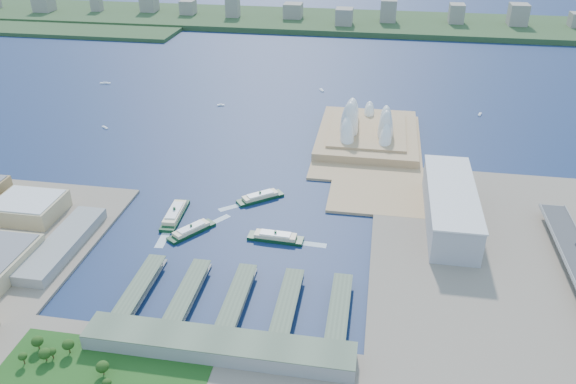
% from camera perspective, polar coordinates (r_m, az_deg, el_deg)
% --- Properties ---
extents(ground, '(3000.00, 3000.00, 0.00)m').
position_cam_1_polar(ground, '(534.91, -4.65, -5.84)').
color(ground, '#0D1E3F').
rests_on(ground, ground).
extents(east_land, '(240.00, 500.00, 3.00)m').
position_cam_1_polar(east_land, '(497.52, 22.30, -11.15)').
color(east_land, gray).
rests_on(east_land, ground).
extents(peninsula, '(135.00, 220.00, 3.00)m').
position_cam_1_polar(peninsula, '(748.64, 8.17, 4.77)').
color(peninsula, tan).
rests_on(peninsula, ground).
extents(far_shore, '(2200.00, 260.00, 12.00)m').
position_cam_1_polar(far_shore, '(1440.63, 4.98, 16.87)').
color(far_shore, '#2D4926').
rests_on(far_shore, ground).
extents(opera_house, '(134.00, 180.00, 58.00)m').
position_cam_1_polar(opera_house, '(755.50, 8.21, 7.50)').
color(opera_house, white).
rests_on(opera_house, peninsula).
extents(toaster_building, '(45.00, 155.00, 35.00)m').
position_cam_1_polar(toaster_building, '(584.40, 16.15, -1.37)').
color(toaster_building, '#9A9A9F').
rests_on(toaster_building, east_land).
extents(ferry_wharves, '(184.00, 90.00, 9.30)m').
position_cam_1_polar(ferry_wharves, '(471.39, -5.17, -10.66)').
color(ferry_wharves, '#51614A').
rests_on(ferry_wharves, ground).
extents(terminal_building, '(200.00, 28.00, 12.00)m').
position_cam_1_polar(terminal_building, '(425.50, -7.10, -15.28)').
color(terminal_building, gray).
rests_on(terminal_building, south_land).
extents(far_skyline, '(1900.00, 140.00, 55.00)m').
position_cam_1_polar(far_skyline, '(1414.49, 4.96, 18.03)').
color(far_skyline, gray).
rests_on(far_skyline, far_shore).
extents(ferry_a, '(19.08, 62.02, 11.58)m').
position_cam_1_polar(ferry_a, '(591.11, -11.44, -2.03)').
color(ferry_a, '#0C3218').
rests_on(ferry_a, ground).
extents(ferry_b, '(49.60, 43.16, 9.95)m').
position_cam_1_polar(ferry_b, '(612.48, -2.85, -0.36)').
color(ferry_b, '#0C3218').
rests_on(ferry_b, ground).
extents(ferry_c, '(40.52, 49.19, 9.69)m').
position_cam_1_polar(ferry_c, '(562.72, -9.80, -3.69)').
color(ferry_c, '#0C3218').
rests_on(ferry_c, ground).
extents(ferry_d, '(54.75, 16.36, 10.24)m').
position_cam_1_polar(ferry_d, '(544.06, -1.28, -4.43)').
color(ferry_d, '#0C3218').
rests_on(ferry_d, ground).
extents(boat_a, '(11.76, 9.77, 2.38)m').
position_cam_1_polar(boat_a, '(838.53, -18.10, 6.27)').
color(boat_a, white).
rests_on(boat_a, ground).
extents(boat_b, '(11.27, 6.54, 2.88)m').
position_cam_1_polar(boat_b, '(887.92, -6.84, 8.78)').
color(boat_b, white).
rests_on(boat_b, ground).
extents(boat_c, '(6.78, 12.64, 2.73)m').
position_cam_1_polar(boat_c, '(892.18, 18.91, 7.49)').
color(boat_c, white).
rests_on(boat_c, ground).
extents(boat_d, '(18.33, 5.81, 3.04)m').
position_cam_1_polar(boat_d, '(1034.05, -18.07, 10.49)').
color(boat_d, white).
rests_on(boat_d, ground).
extents(boat_e, '(9.00, 13.15, 3.10)m').
position_cam_1_polar(boat_e, '(950.76, 3.44, 10.31)').
color(boat_e, white).
rests_on(boat_e, ground).
extents(car_c, '(1.77, 4.35, 1.26)m').
position_cam_1_polar(car_c, '(575.61, 27.25, -4.79)').
color(car_c, slate).
rests_on(car_c, expressway).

